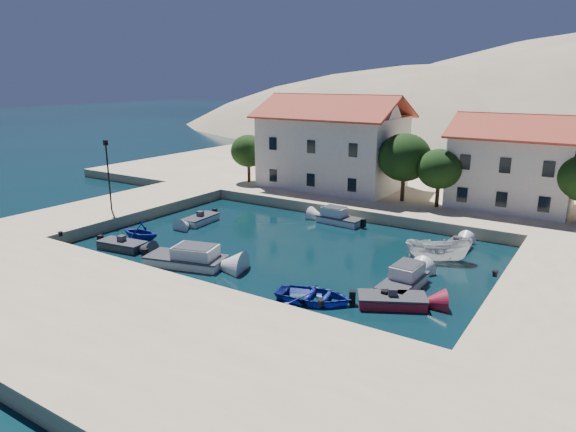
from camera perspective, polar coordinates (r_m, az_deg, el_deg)
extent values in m
plane|color=black|center=(31.24, -10.16, -8.59)|extent=(400.00, 400.00, 0.00)
cube|color=tan|center=(27.43, -18.92, -11.57)|extent=(52.00, 12.00, 1.00)
cube|color=tan|center=(50.92, -18.25, 0.80)|extent=(8.00, 20.00, 1.00)
cube|color=tan|center=(62.45, 15.75, 3.54)|extent=(80.00, 36.00, 1.00)
ellipsoid|color=gray|center=(137.88, 19.51, 0.65)|extent=(198.00, 126.00, 72.00)
cube|color=beige|center=(55.63, 4.95, 7.14)|extent=(14.00, 9.00, 7.50)
pyramid|color=#A83426|center=(55.17, 5.06, 12.13)|extent=(14.70, 9.45, 2.20)
cube|color=beige|center=(50.92, 23.70, 4.60)|extent=(10.00, 8.00, 6.50)
pyramid|color=#A83426|center=(50.42, 24.21, 9.23)|extent=(10.50, 8.40, 1.80)
cylinder|color=#382314|center=(58.34, -4.36, 5.03)|extent=(0.36, 0.36, 2.50)
ellipsoid|color=black|center=(57.99, -4.41, 7.22)|extent=(4.00, 4.00, 3.60)
cylinder|color=#382314|center=(50.12, 12.64, 3.33)|extent=(0.36, 0.36, 3.00)
ellipsoid|color=black|center=(49.66, 12.82, 6.38)|extent=(5.00, 5.00, 4.50)
cylinder|color=#382314|center=(48.64, 16.27, 2.43)|extent=(0.36, 0.36, 2.50)
ellipsoid|color=black|center=(48.22, 16.47, 5.04)|extent=(4.00, 4.00, 3.60)
cylinder|color=black|center=(47.84, -19.30, 4.12)|extent=(0.14, 0.14, 6.00)
cube|color=black|center=(47.41, -19.62, 7.68)|extent=(0.35, 0.25, 0.45)
cylinder|color=black|center=(41.90, -23.96, -1.84)|extent=(0.36, 0.36, 0.30)
cylinder|color=black|center=(26.99, 3.66, -9.64)|extent=(0.36, 0.36, 0.30)
cylinder|color=black|center=(33.06, 22.02, -6.00)|extent=(0.36, 0.36, 0.30)
cube|color=#35353A|center=(40.44, -17.94, -3.18)|extent=(3.73, 2.06, 0.90)
cube|color=#35353A|center=(40.34, -17.98, -2.73)|extent=(3.82, 2.10, 0.10)
cube|color=#35353A|center=(40.28, -18.00, -2.43)|extent=(0.57, 0.57, 0.50)
cube|color=silver|center=(36.04, -11.26, -4.94)|extent=(5.77, 3.59, 0.90)
cube|color=#35353A|center=(35.93, -11.29, -4.45)|extent=(5.90, 3.66, 0.10)
cube|color=silver|center=(35.81, -11.32, -3.89)|extent=(3.24, 2.61, 0.90)
imported|color=navy|center=(29.98, 2.86, -9.41)|extent=(5.07, 4.10, 0.93)
cube|color=maroon|center=(29.86, 11.48, -9.29)|extent=(4.06, 3.21, 0.90)
cube|color=#35353A|center=(29.73, 11.51, -8.71)|extent=(4.15, 3.29, 0.10)
cube|color=#35353A|center=(29.64, 11.53, -8.32)|extent=(0.68, 0.68, 0.50)
cube|color=silver|center=(32.23, 12.62, -7.48)|extent=(1.92, 4.39, 0.90)
cube|color=#35353A|center=(32.11, 12.65, -6.94)|extent=(1.96, 4.50, 0.10)
cube|color=silver|center=(31.97, 12.69, -6.32)|extent=(1.58, 2.35, 0.90)
imported|color=silver|center=(37.68, 16.27, -4.78)|extent=(4.85, 3.56, 1.76)
cube|color=silver|center=(40.21, 18.23, -3.30)|extent=(1.56, 3.09, 0.90)
cube|color=#35353A|center=(40.11, 18.27, -2.86)|extent=(1.59, 3.16, 0.10)
cube|color=#35353A|center=(40.05, 18.30, -2.56)|extent=(0.52, 0.52, 0.50)
imported|color=navy|center=(42.04, -16.03, -2.69)|extent=(3.69, 3.25, 1.83)
cube|color=silver|center=(46.03, -9.69, -0.45)|extent=(1.86, 3.68, 0.90)
cube|color=#35353A|center=(45.94, -9.71, -0.05)|extent=(1.90, 3.76, 0.10)
cube|color=#35353A|center=(45.88, -9.72, 0.22)|extent=(0.54, 0.54, 0.50)
cube|color=silver|center=(45.35, 5.74, -0.54)|extent=(4.05, 1.95, 0.90)
cube|color=#35353A|center=(45.26, 5.75, -0.13)|extent=(4.14, 1.99, 0.10)
cube|color=silver|center=(45.17, 5.77, 0.32)|extent=(2.18, 1.56, 0.90)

